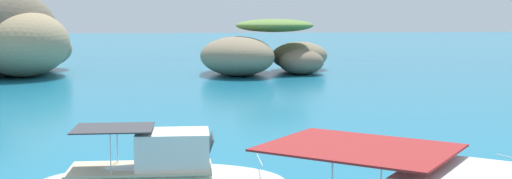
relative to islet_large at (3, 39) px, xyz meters
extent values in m
ellipsoid|color=#84755B|center=(1.38, 5.75, -1.36)|extent=(11.26, 11.67, 4.44)
ellipsoid|color=#756651|center=(0.39, 1.36, -1.46)|extent=(11.15, 10.31, 4.24)
ellipsoid|color=#9E8966|center=(2.21, -1.32, -0.41)|extent=(8.88, 11.48, 6.34)
ellipsoid|color=#84755B|center=(29.83, 2.64, -2.07)|extent=(8.77, 9.45, 3.02)
ellipsoid|color=#756651|center=(22.89, 0.25, -1.72)|extent=(8.41, 10.73, 3.71)
ellipsoid|color=#756651|center=(28.96, -2.63, -2.35)|extent=(5.05, 5.03, 2.46)
ellipsoid|color=#84755B|center=(22.51, -3.06, -1.69)|extent=(9.01, 10.63, 3.77)
ellipsoid|color=olive|center=(26.71, 0.07, 1.23)|extent=(7.97, 7.25, 1.34)
cylinder|color=silver|center=(27.33, -45.49, -2.39)|extent=(0.53, 1.27, 0.04)
cube|color=maroon|center=(19.57, -53.83, -0.09)|extent=(4.18, 4.08, 0.04)
cube|color=#C6B793|center=(15.20, -45.53, -2.34)|extent=(4.39, 2.15, 0.06)
cube|color=silver|center=(16.18, -45.56, -1.76)|extent=(2.26, 1.72, 1.10)
cube|color=#2D4756|center=(17.31, -45.60, -1.65)|extent=(0.30, 1.54, 0.59)
cylinder|color=silver|center=(18.86, -45.65, -2.16)|extent=(0.09, 1.65, 0.04)
cube|color=#333338|center=(14.41, -45.50, -1.08)|extent=(2.42, 1.92, 0.04)
cylinder|color=silver|center=(14.44, -44.68, -1.71)|extent=(0.03, 0.03, 1.26)
cylinder|color=silver|center=(14.39, -46.33, -1.71)|extent=(0.03, 0.03, 1.26)
cylinder|color=black|center=(25.40, -44.73, -2.80)|extent=(0.06, 0.06, 1.00)
cone|color=yellow|center=(25.40, -44.73, -2.20)|extent=(0.20, 0.20, 0.20)
camera|label=1|loc=(16.18, -65.00, 2.33)|focal=45.05mm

